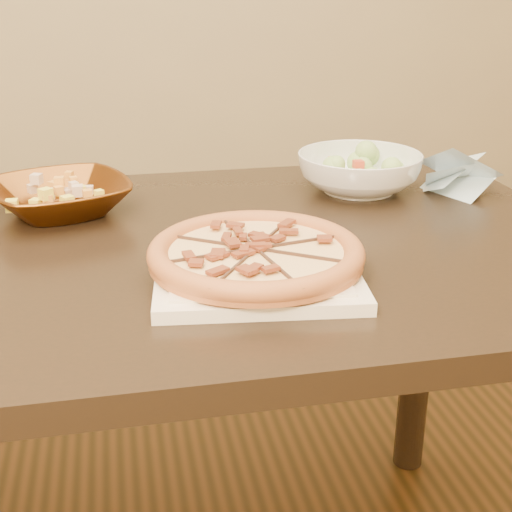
# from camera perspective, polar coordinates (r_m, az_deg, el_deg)

# --- Properties ---
(dining_table) EXTENTS (1.27, 0.82, 0.75)m
(dining_table) POSITION_cam_1_polar(r_m,az_deg,el_deg) (1.14, -5.00, -4.25)
(dining_table) COLOR black
(dining_table) RESTS_ON floor
(plate) EXTENTS (0.30, 0.30, 0.02)m
(plate) POSITION_cam_1_polar(r_m,az_deg,el_deg) (0.97, 0.00, -1.07)
(plate) COLOR white
(plate) RESTS_ON dining_table
(pizza) EXTENTS (0.29, 0.29, 0.03)m
(pizza) POSITION_cam_1_polar(r_m,az_deg,el_deg) (0.96, -0.00, 0.22)
(pizza) COLOR orange
(pizza) RESTS_ON plate
(bronze_bowl) EXTENTS (0.29, 0.29, 0.06)m
(bronze_bowl) POSITION_cam_1_polar(r_m,az_deg,el_deg) (1.26, -15.38, 4.53)
(bronze_bowl) COLOR brown
(bronze_bowl) RESTS_ON dining_table
(mixed_dish) EXTENTS (0.12, 0.11, 0.03)m
(mixed_dish) POSITION_cam_1_polar(r_m,az_deg,el_deg) (1.25, -15.58, 6.37)
(mixed_dish) COLOR beige
(mixed_dish) RESTS_ON bronze_bowl
(salad_bowl) EXTENTS (0.30, 0.30, 0.07)m
(salad_bowl) POSITION_cam_1_polar(r_m,az_deg,el_deg) (1.35, 8.26, 6.63)
(salad_bowl) COLOR white
(salad_bowl) RESTS_ON dining_table
(salad) EXTENTS (0.09, 0.12, 0.04)m
(salad) POSITION_cam_1_polar(r_m,az_deg,el_deg) (1.34, 8.38, 8.85)
(salad) COLOR #BBD075
(salad) RESTS_ON salad_bowl
(cling_film) EXTENTS (0.20, 0.18, 0.05)m
(cling_film) POSITION_cam_1_polar(r_m,az_deg,el_deg) (1.38, 15.13, 5.96)
(cling_film) COLOR white
(cling_film) RESTS_ON dining_table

